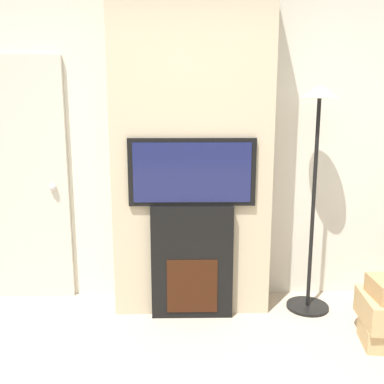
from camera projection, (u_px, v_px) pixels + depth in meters
wall_back at (191, 140)px, 3.55m from camera, size 6.00×0.06×2.70m
chimney_breast at (192, 142)px, 3.33m from camera, size 1.22×0.39×2.70m
fireplace at (192, 261)px, 3.32m from camera, size 0.63×0.15×0.89m
television at (192, 172)px, 3.18m from camera, size 0.95×0.07×0.51m
floor_lamp at (316, 159)px, 3.27m from camera, size 0.34×0.34×1.78m
entry_door at (20, 182)px, 3.54m from camera, size 0.80×0.09×2.02m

